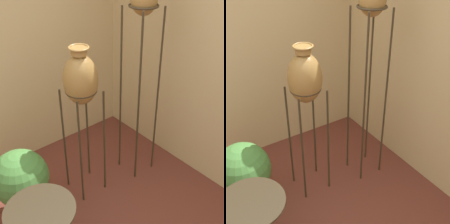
# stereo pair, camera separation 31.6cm
# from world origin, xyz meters

# --- Properties ---
(vase_stand_tall) EXTENTS (0.29, 0.29, 2.19)m
(vase_stand_tall) POSITION_xyz_m (1.25, 0.73, 1.84)
(vase_stand_tall) COLOR #382D1E
(vase_stand_tall) RESTS_ON ground_plane
(vase_stand_medium) EXTENTS (0.32, 0.32, 1.62)m
(vase_stand_medium) POSITION_xyz_m (0.60, 0.83, 1.29)
(vase_stand_medium) COLOR #382D1E
(vase_stand_medium) RESTS_ON ground_plane
(side_table) EXTENTS (0.53, 0.53, 0.73)m
(side_table) POSITION_xyz_m (-0.21, 0.24, 0.54)
(side_table) COLOR #382D1E
(side_table) RESTS_ON ground_plane
(potted_plant) EXTENTS (0.54, 0.54, 0.75)m
(potted_plant) POSITION_xyz_m (-0.08, 0.91, 0.41)
(potted_plant) COLOR olive
(potted_plant) RESTS_ON ground_plane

